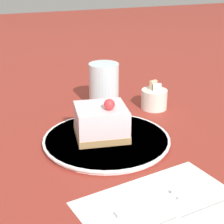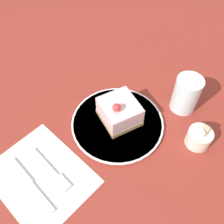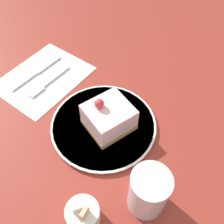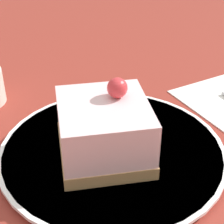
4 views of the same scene
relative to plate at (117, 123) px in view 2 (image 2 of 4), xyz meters
The scene contains 8 objects.
ground_plane 0.03m from the plate, 12.01° to the right, with size 4.00×4.00×0.00m, color maroon.
plate is the anchor object (origin of this frame).
cake_slice 0.04m from the plate, 152.64° to the right, with size 0.11×0.12×0.09m.
napkin 0.25m from the plate, ahead, with size 0.23×0.28×0.00m.
fork 0.22m from the plate, ahead, with size 0.03×0.15×0.00m.
knife 0.28m from the plate, ahead, with size 0.03×0.18×0.00m.
sugar_bowl 0.22m from the plate, 126.98° to the left, with size 0.06×0.06×0.07m.
drinking_glass 0.21m from the plate, 161.23° to the left, with size 0.07×0.07×0.11m.
Camera 2 is at (0.22, 0.32, 0.59)m, focal length 40.00 mm.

